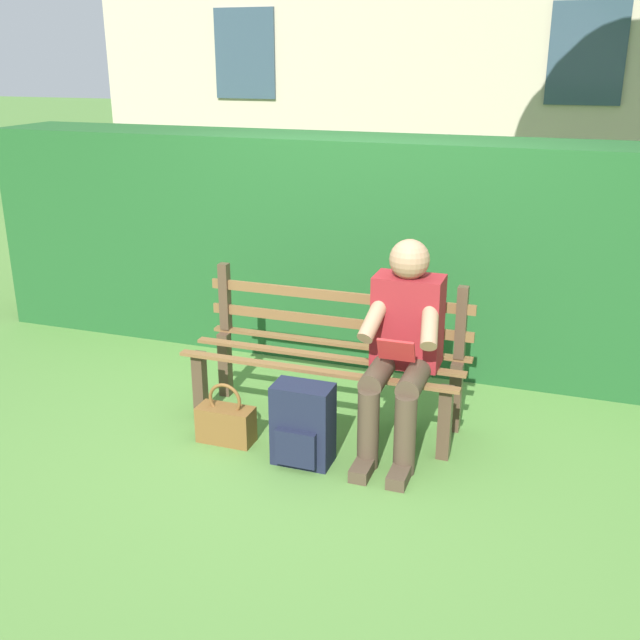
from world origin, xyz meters
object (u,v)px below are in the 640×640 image
backpack (303,425)px  handbag (226,423)px  person_seated (402,342)px  park_bench (329,354)px

backpack → handbag: 0.51m
person_seated → handbag: size_ratio=3.24×
backpack → person_seated: bearing=-140.5°
handbag → person_seated: bearing=-162.6°
park_bench → handbag: 0.73m
person_seated → backpack: (0.45, 0.37, -0.40)m
person_seated → handbag: (0.94, 0.30, -0.51)m
person_seated → handbag: 1.11m
person_seated → handbag: bearing=17.4°
backpack → handbag: bearing=-8.2°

